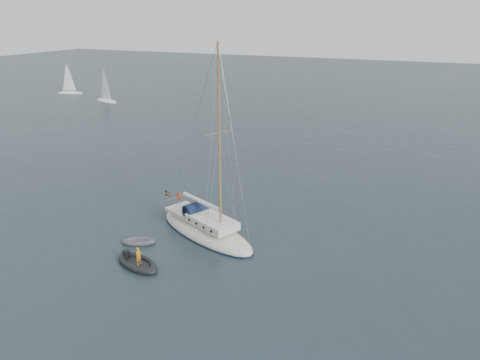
% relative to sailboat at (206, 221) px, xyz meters
% --- Properties ---
extents(ground, '(300.00, 300.00, 0.00)m').
position_rel_sailboat_xyz_m(ground, '(2.65, -0.43, -1.14)').
color(ground, black).
rests_on(ground, ground).
extents(sailboat, '(10.54, 3.15, 15.01)m').
position_rel_sailboat_xyz_m(sailboat, '(0.00, 0.00, 0.00)').
color(sailboat, beige).
rests_on(sailboat, ground).
extents(dinghy, '(2.46, 1.11, 0.35)m').
position_rel_sailboat_xyz_m(dinghy, '(-3.84, -3.39, -0.98)').
color(dinghy, '#46474B').
rests_on(dinghy, ground).
extents(rib, '(3.74, 1.70, 1.44)m').
position_rel_sailboat_xyz_m(rib, '(-2.01, -6.07, -0.91)').
color(rib, black).
rests_on(rib, ground).
extents(distant_yacht_a, '(5.37, 2.87, 7.12)m').
position_rel_sailboat_xyz_m(distant_yacht_a, '(-57.51, 47.24, 1.91)').
color(distant_yacht_a, white).
rests_on(distant_yacht_a, ground).
extents(distant_yacht_c, '(5.89, 3.14, 7.81)m').
position_rel_sailboat_xyz_m(distant_yacht_c, '(-44.26, 42.70, 2.20)').
color(distant_yacht_c, white).
rests_on(distant_yacht_c, ground).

